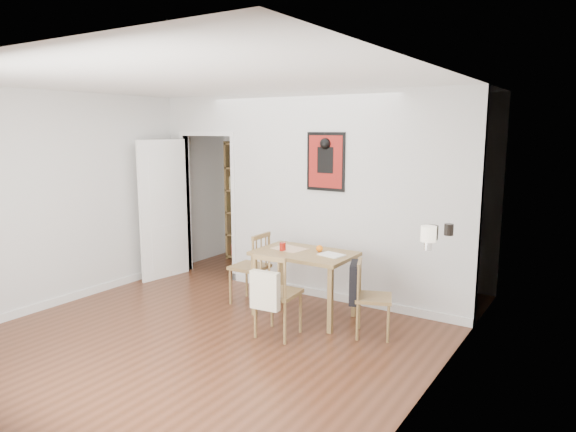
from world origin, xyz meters
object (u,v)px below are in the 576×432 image
Objects in this scene: dining_table at (304,260)px; bookshelf at (250,202)px; chair_left at (250,268)px; fireplace at (437,300)px; orange_fruit at (320,248)px; chair_right at (372,297)px; chair_front at (277,294)px; notebook at (332,255)px; mantel_lamp at (428,235)px; ceramic_jar_b at (449,230)px; red_glass at (283,246)px; ceramic_jar_a at (432,232)px.

bookshelf is at bearing 139.96° from dining_table.
fireplace reaches higher than chair_left.
chair_left reaches higher than orange_fruit.
chair_left is 0.46× the size of bookshelf.
chair_right is 0.89× the size of chair_front.
chair_right is 0.67m from notebook.
chair_left is (-0.80, 0.03, -0.22)m from dining_table.
fireplace is at bearing 8.39° from chair_front.
chair_right is 0.41× the size of bookshelf.
fireplace is at bearing 90.82° from mantel_lamp.
chair_right is at bearing -178.93° from ceramic_jar_b.
chair_right is 1.09m from ceramic_jar_b.
mantel_lamp is 1.83× the size of ceramic_jar_b.
bookshelf is at bearing 153.65° from ceramic_jar_b.
red_glass is 0.36× the size of notebook.
red_glass reaches higher than dining_table.
ceramic_jar_b is at bearing -2.98° from chair_left.
mantel_lamp reaches higher than ceramic_jar_a.
chair_front is at bearing -171.61° from fireplace.
chair_front is at bearing -84.46° from dining_table.
chair_left is 2.52m from ceramic_jar_a.
fireplace is (0.77, -0.30, 0.20)m from chair_right.
chair_right is at bearing 138.67° from mantel_lamp.
fireplace is 16.22× the size of orange_fruit.
red_glass is at bearing 169.95° from fireplace.
ceramic_jar_b is at bearing -5.32° from notebook.
bookshelf is (-2.07, 1.74, 0.29)m from dining_table.
mantel_lamp is at bearing -5.08° from chair_front.
mantel_lamp is 0.70m from ceramic_jar_b.
chair_right reaches higher than notebook.
orange_fruit is (0.08, 0.75, 0.34)m from chair_front.
ceramic_jar_b is (0.75, 0.01, 0.80)m from chair_right.
fireplace is (2.46, -0.44, 0.17)m from chair_left.
bookshelf is at bearing 145.87° from mantel_lamp.
fireplace is 0.62m from ceramic_jar_a.
chair_front is at bearing -37.96° from chair_left.
ceramic_jar_b is (2.45, -0.13, 0.77)m from chair_left.
dining_table is 0.93m from chair_right.
orange_fruit is 0.21m from notebook.
red_glass is at bearing 178.14° from chair_right.
orange_fruit is at bearing 161.89° from ceramic_jar_a.
dining_table is at bearing 17.36° from red_glass.
notebook is (2.41, -1.71, -0.19)m from bookshelf.
chair_left is 1.70m from chair_right.
chair_left is 6.98× the size of ceramic_jar_a.
red_glass reaches higher than notebook.
orange_fruit is 1.57m from ceramic_jar_b.
dining_table is at bearing -40.04° from bookshelf.
fireplace is at bearing -18.30° from notebook.
chair_left is 3.39× the size of notebook.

